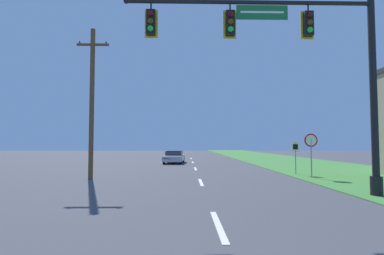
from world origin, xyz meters
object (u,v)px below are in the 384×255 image
(car_ahead, at_px, (174,157))
(utility_pole_near, at_px, (92,100))
(route_sign_post, at_px, (295,151))
(signal_mast, at_px, (306,59))
(stop_sign, at_px, (311,145))

(car_ahead, bearing_deg, utility_pole_near, -107.19)
(route_sign_post, bearing_deg, signal_mast, -107.24)
(car_ahead, xyz_separation_m, stop_sign, (8.32, -13.36, 1.26))
(utility_pole_near, bearing_deg, stop_sign, 0.53)
(signal_mast, xyz_separation_m, route_sign_post, (2.39, 7.70, -3.67))
(car_ahead, xyz_separation_m, route_sign_post, (8.11, -11.48, 0.92))
(stop_sign, distance_m, utility_pole_near, 12.74)
(stop_sign, bearing_deg, utility_pole_near, -179.47)
(signal_mast, height_order, stop_sign, signal_mast)
(signal_mast, bearing_deg, car_ahead, 106.59)
(car_ahead, bearing_deg, signal_mast, -73.41)
(signal_mast, bearing_deg, stop_sign, 65.92)
(stop_sign, xyz_separation_m, utility_pole_near, (-12.49, -0.12, 2.54))
(signal_mast, distance_m, utility_pole_near, 11.44)
(signal_mast, relative_size, route_sign_post, 4.82)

